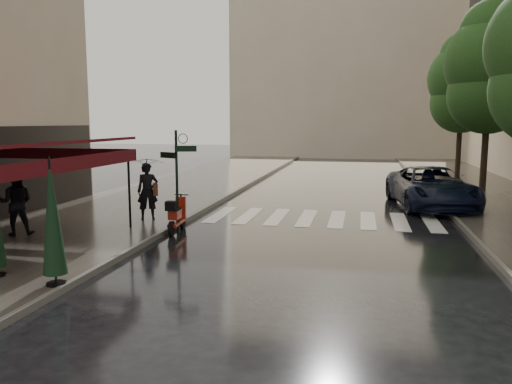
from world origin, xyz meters
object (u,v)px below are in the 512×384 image
(pedestrian_terrace, at_px, (16,202))
(parked_car, at_px, (431,187))
(pedestrian_with_umbrella, at_px, (147,168))
(scooter, at_px, (176,216))
(parasol_back, at_px, (52,218))

(pedestrian_terrace, height_order, parked_car, pedestrian_terrace)
(pedestrian_with_umbrella, xyz_separation_m, pedestrian_terrace, (-2.74, -2.92, -0.76))
(pedestrian_with_umbrella, relative_size, pedestrian_terrace, 1.36)
(pedestrian_with_umbrella, bearing_deg, scooter, -66.76)
(pedestrian_with_umbrella, relative_size, parked_car, 0.45)
(pedestrian_terrace, bearing_deg, scooter, 176.27)
(pedestrian_terrace, relative_size, parasol_back, 0.75)
(pedestrian_with_umbrella, xyz_separation_m, parasol_back, (1.00, -6.72, -0.35))
(pedestrian_with_umbrella, bearing_deg, parked_car, 1.16)
(scooter, xyz_separation_m, parasol_back, (-0.46, -5.50, 0.97))
(scooter, height_order, parasol_back, parasol_back)
(pedestrian_terrace, bearing_deg, pedestrian_with_umbrella, -158.93)
(parked_car, xyz_separation_m, parasol_back, (-8.65, -11.84, 0.68))
(scooter, relative_size, parked_car, 0.29)
(parasol_back, bearing_deg, parked_car, 53.85)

